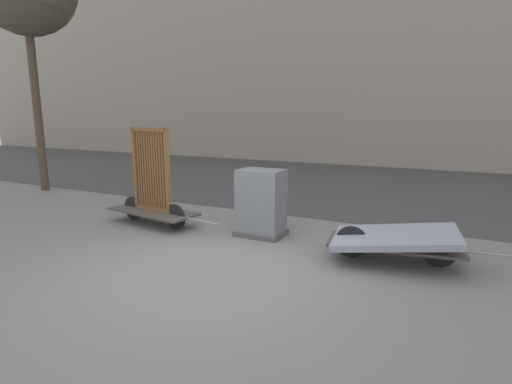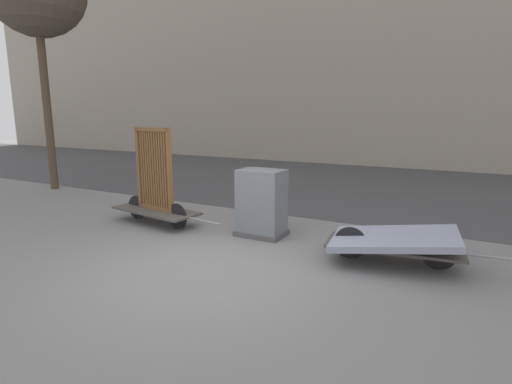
# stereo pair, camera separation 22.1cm
# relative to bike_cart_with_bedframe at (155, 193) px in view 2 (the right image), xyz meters

# --- Properties ---
(ground_plane) EXTENTS (60.00, 60.00, 0.00)m
(ground_plane) POSITION_rel_bike_cart_with_bedframe_xyz_m (2.14, -1.40, -0.59)
(ground_plane) COLOR slate
(road_strip) EXTENTS (56.00, 8.69, 0.01)m
(road_strip) POSITION_rel_bike_cart_with_bedframe_xyz_m (2.14, 6.06, -0.59)
(road_strip) COLOR #424244
(road_strip) RESTS_ON ground_plane
(building_facade) EXTENTS (48.00, 4.00, 11.58)m
(building_facade) POSITION_rel_bike_cart_with_bedframe_xyz_m (2.14, 12.41, 5.19)
(building_facade) COLOR #9E9384
(building_facade) RESTS_ON ground_plane
(bike_cart_with_bedframe) EXTENTS (2.51, 0.93, 1.79)m
(bike_cart_with_bedframe) POSITION_rel_bike_cart_with_bedframe_xyz_m (0.00, 0.00, 0.00)
(bike_cart_with_bedframe) COLOR #4C4742
(bike_cart_with_bedframe) RESTS_ON ground_plane
(bike_cart_with_mattress) EXTENTS (2.51, 1.29, 0.51)m
(bike_cart_with_mattress) POSITION_rel_bike_cart_with_bedframe_xyz_m (4.29, 0.00, -0.27)
(bike_cart_with_mattress) COLOR #4C4742
(bike_cart_with_mattress) RESTS_ON ground_plane
(utility_cabinet) EXTENTS (0.80, 0.58, 1.13)m
(utility_cabinet) POSITION_rel_bike_cart_with_bedframe_xyz_m (2.09, 0.29, -0.07)
(utility_cabinet) COLOR #4C4C4C
(utility_cabinet) RESTS_ON ground_plane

